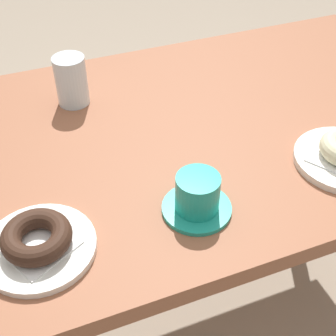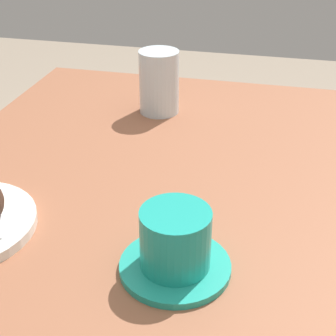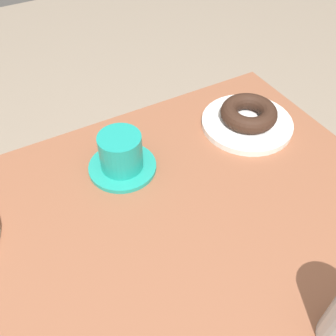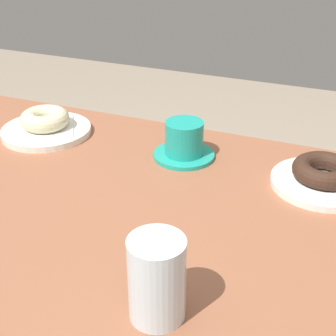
{
  "view_description": "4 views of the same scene",
  "coord_description": "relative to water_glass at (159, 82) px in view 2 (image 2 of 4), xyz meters",
  "views": [
    {
      "loc": [
        -0.44,
        -0.77,
        1.38
      ],
      "look_at": [
        -0.19,
        -0.14,
        0.78
      ],
      "focal_mm": 50.27,
      "sensor_mm": 36.0,
      "label": 1
    },
    {
      "loc": [
        -0.07,
        -0.68,
        1.15
      ],
      "look_at": [
        -0.21,
        -0.09,
        0.8
      ],
      "focal_mm": 54.53,
      "sensor_mm": 36.0,
      "label": 2
    },
    {
      "loc": [
        -0.0,
        0.25,
        1.28
      ],
      "look_at": [
        -0.22,
        -0.15,
        0.8
      ],
      "focal_mm": 40.97,
      "sensor_mm": 36.0,
      "label": 3
    },
    {
      "loc": [
        -0.5,
        0.64,
        1.23
      ],
      "look_at": [
        -0.18,
        -0.13,
        0.78
      ],
      "focal_mm": 52.95,
      "sensor_mm": 36.0,
      "label": 4
    }
  ],
  "objects": [
    {
      "name": "table",
      "position": [
        0.3,
        -0.2,
        -0.16
      ],
      "size": [
        1.2,
        0.78,
        0.75
      ],
      "color": "#96593D",
      "rests_on": "ground_plane"
    },
    {
      "name": "water_glass",
      "position": [
        0.0,
        0.0,
        0.0
      ],
      "size": [
        0.07,
        0.07,
        0.12
      ],
      "primitive_type": "cylinder",
      "color": "silver",
      "rests_on": "table"
    },
    {
      "name": "coffee_cup",
      "position": [
        0.13,
        -0.43,
        -0.02
      ],
      "size": [
        0.13,
        0.13,
        0.08
      ],
      "color": "teal",
      "rests_on": "table"
    }
  ]
}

